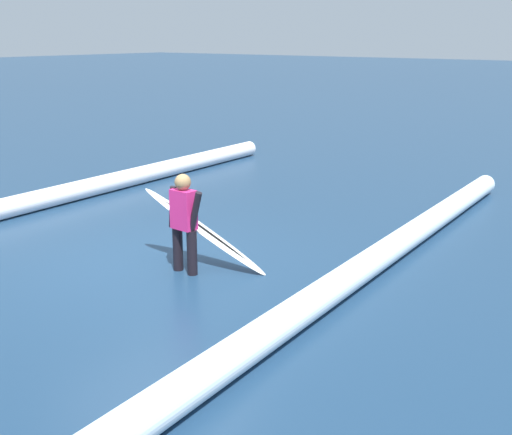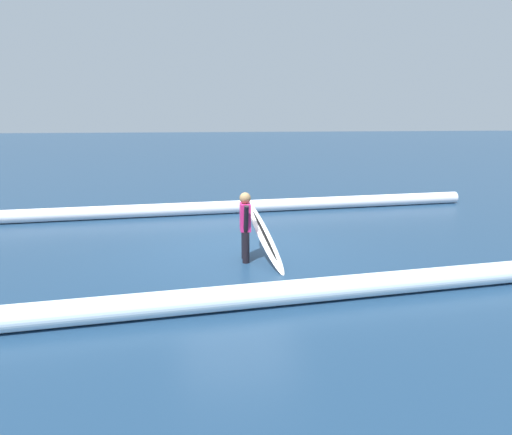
% 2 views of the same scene
% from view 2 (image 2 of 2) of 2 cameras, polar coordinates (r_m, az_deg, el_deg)
% --- Properties ---
extents(ground_plane, '(155.56, 155.56, 0.00)m').
position_cam_2_polar(ground_plane, '(9.31, -2.45, -4.38)').
color(ground_plane, navy).
extents(surfer, '(0.22, 0.62, 1.37)m').
position_cam_2_polar(surfer, '(8.47, -1.42, -0.75)').
color(surfer, black).
rests_on(surfer, ground_plane).
extents(surfboard, '(0.64, 1.94, 1.06)m').
position_cam_2_polar(surfboard, '(8.57, 1.07, -2.35)').
color(surfboard, white).
rests_on(surfboard, ground_plane).
extents(wave_crest_foreground, '(16.96, 1.31, 0.37)m').
position_cam_2_polar(wave_crest_foreground, '(12.79, -7.40, 1.20)').
color(wave_crest_foreground, white).
rests_on(wave_crest_foreground, ground_plane).
extents(wave_crest_midground, '(19.95, 1.72, 0.37)m').
position_cam_2_polar(wave_crest_midground, '(6.57, -23.88, -11.44)').
color(wave_crest_midground, white).
rests_on(wave_crest_midground, ground_plane).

